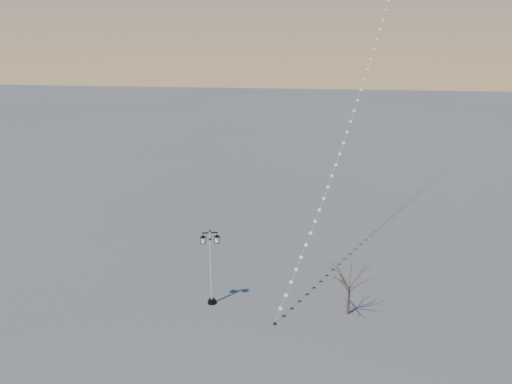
# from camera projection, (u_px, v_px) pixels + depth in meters

# --- Properties ---
(ground) EXTENTS (300.00, 300.00, 0.00)m
(ground) POSITION_uv_depth(u_px,v_px,m) (253.00, 324.00, 32.42)
(ground) COLOR #515452
(ground) RESTS_ON ground
(street_lamp) EXTENTS (1.38, 0.71, 5.56)m
(street_lamp) POSITION_uv_depth(u_px,v_px,m) (211.00, 263.00, 34.00)
(street_lamp) COLOR black
(street_lamp) RESTS_ON ground
(bare_tree) EXTENTS (2.21, 2.21, 3.67)m
(bare_tree) POSITION_uv_depth(u_px,v_px,m) (350.00, 280.00, 32.85)
(bare_tree) COLOR brown
(bare_tree) RESTS_ON ground
(kite_train) EXTENTS (10.64, 29.38, 26.87)m
(kite_train) POSITION_uv_depth(u_px,v_px,m) (354.00, 95.00, 41.27)
(kite_train) COLOR black
(kite_train) RESTS_ON ground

